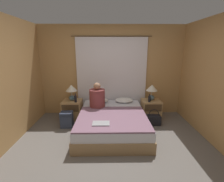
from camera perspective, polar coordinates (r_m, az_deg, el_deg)
ground_plane at (r=3.25m, az=0.33°, el=-20.30°), size 16.00×16.00×0.00m
wall_back at (r=4.64m, az=-0.16°, el=7.02°), size 4.10×0.06×2.50m
curtain_panel at (r=4.60m, az=-0.15°, el=5.04°), size 2.15×0.02×2.20m
bed at (r=3.87m, az=0.07°, el=-10.69°), size 1.54×1.97×0.42m
nightstand_left at (r=4.58m, az=-13.73°, el=-6.34°), size 0.50×0.47×0.51m
nightstand_right at (r=4.61m, az=13.49°, el=-6.20°), size 0.50×0.47×0.51m
lamp_left at (r=4.44m, az=-14.07°, el=0.34°), size 0.30×0.30×0.43m
lamp_right at (r=4.47m, az=13.81°, el=0.45°), size 0.30×0.30×0.43m
pillow_left at (r=4.50m, az=-4.43°, el=-3.28°), size 0.49×0.34×0.12m
pillow_right at (r=4.51m, az=4.23°, el=-3.24°), size 0.49×0.34×0.12m
blanket_on_bed at (r=3.50m, az=0.16°, el=-9.43°), size 1.48×1.30×0.03m
person_left_in_bed at (r=4.07m, az=-5.22°, el=-2.37°), size 0.39×0.39×0.64m
beer_bottle_on_left_stand at (r=4.32m, az=-12.70°, el=-2.68°), size 0.06×0.06×0.23m
beer_bottle_on_right_stand at (r=4.36m, az=13.02°, el=-2.69°), size 0.06×0.06×0.21m
laptop_on_bed at (r=3.21m, az=-3.90°, el=-11.29°), size 0.33×0.22×0.02m
backpack_on_floor at (r=4.15m, az=-15.64°, el=-9.32°), size 0.29×0.24×0.39m
handbag_on_floor at (r=4.28m, az=14.39°, el=-9.74°), size 0.34×0.20×0.41m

